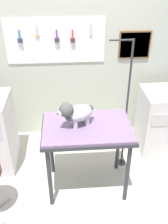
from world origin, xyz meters
TOP-DOWN VIEW (x-y plane):
  - ground at (0.00, 0.00)m, footprint 4.40×4.00m
  - rear_wall_panel at (0.00, 1.28)m, footprint 4.00×0.11m
  - grooming_table at (0.13, 0.17)m, footprint 0.91×0.60m
  - grooming_arm at (0.59, 0.49)m, footprint 0.30×0.11m
  - dog at (0.02, 0.18)m, footprint 0.38×0.28m
  - cabinet_right at (1.23, 0.80)m, footprint 0.68×0.54m

SIDE VIEW (x-z plane):
  - ground at x=0.00m, z-range -0.04..0.00m
  - cabinet_right at x=1.23m, z-range 0.00..0.84m
  - grooming_table at x=0.13m, z-range 0.32..1.15m
  - grooming_arm at x=0.59m, z-range -0.05..1.54m
  - dog at x=0.02m, z-range 0.84..1.12m
  - rear_wall_panel at x=0.00m, z-range 0.00..2.30m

